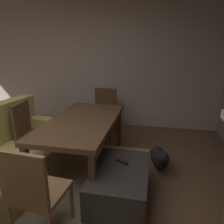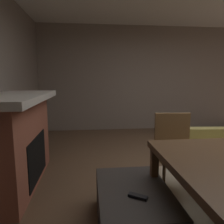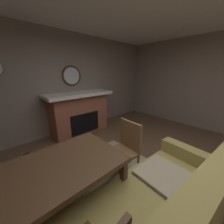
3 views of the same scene
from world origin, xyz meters
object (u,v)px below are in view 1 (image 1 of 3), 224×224
at_px(ottoman_coffee_table, 120,183).
at_px(tv_remote, 122,161).
at_px(small_dog, 159,157).
at_px(dining_table, 82,125).
at_px(dining_chair_north, 30,130).
at_px(potted_plant, 10,122).
at_px(dining_chair_west, 33,190).
at_px(dining_chair_east, 104,110).

relative_size(ottoman_coffee_table, tv_remote, 5.86).
distance_m(tv_remote, small_dog, 0.77).
relative_size(tv_remote, dining_table, 0.09).
relative_size(dining_chair_north, small_dog, 1.54).
bearing_deg(dining_table, potted_plant, 65.63).
bearing_deg(potted_plant, ottoman_coffee_table, -119.36).
height_order(tv_remote, potted_plant, potted_plant).
xyz_separation_m(potted_plant, small_dog, (-0.67, -2.94, -0.08)).
height_order(ottoman_coffee_table, dining_chair_north, dining_chair_north).
relative_size(dining_chair_north, potted_plant, 1.88).
xyz_separation_m(dining_table, dining_chair_west, (-1.25, 0.01, -0.14)).
relative_size(dining_chair_east, potted_plant, 1.88).
relative_size(ottoman_coffee_table, potted_plant, 1.89).
height_order(tv_remote, small_dog, tv_remote).
xyz_separation_m(dining_chair_west, dining_chair_north, (1.24, 0.83, 0.00)).
relative_size(tv_remote, dining_chair_north, 0.17).
height_order(dining_chair_north, dining_chair_east, same).
relative_size(dining_table, dining_chair_west, 1.84).
relative_size(dining_chair_west, dining_chair_east, 1.00).
distance_m(dining_chair_east, potted_plant, 1.91).
distance_m(ottoman_coffee_table, dining_table, 0.97).
bearing_deg(ottoman_coffee_table, tv_remote, 1.42).
relative_size(ottoman_coffee_table, dining_table, 0.55).
height_order(potted_plant, small_dog, potted_plant).
bearing_deg(dining_chair_north, dining_chair_west, -146.24).
xyz_separation_m(ottoman_coffee_table, tv_remote, (0.14, 0.00, 0.21)).
relative_size(dining_chair_west, dining_chair_north, 1.00).
bearing_deg(tv_remote, dining_chair_west, 175.38).
distance_m(dining_table, dining_chair_west, 1.26).
bearing_deg(potted_plant, tv_remote, -116.85).
bearing_deg(dining_table, dining_chair_north, 90.55).
xyz_separation_m(dining_table, dining_chair_north, (-0.01, 0.84, -0.14)).
bearing_deg(small_dog, dining_chair_north, 95.29).
bearing_deg(small_dog, tv_remote, 142.49).
bearing_deg(potted_plant, dining_chair_north, -129.86).
bearing_deg(dining_chair_north, tv_remote, -105.65).
bearing_deg(small_dog, ottoman_coffee_table, 148.44).
bearing_deg(small_dog, potted_plant, 77.21).
xyz_separation_m(ottoman_coffee_table, small_dog, (0.73, -0.45, -0.01)).
distance_m(ottoman_coffee_table, small_dog, 0.86).
xyz_separation_m(tv_remote, potted_plant, (1.26, 2.48, -0.13)).
relative_size(dining_table, small_dog, 2.83).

